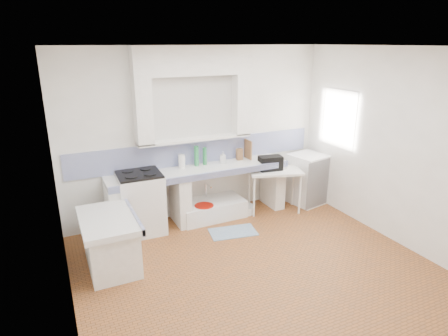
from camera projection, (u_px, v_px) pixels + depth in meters
name	position (u px, v px, depth m)	size (l,w,h in m)	color
floor	(256.00, 268.00, 5.07)	(4.50, 4.50, 0.00)	brown
ceiling	(263.00, 46.00, 4.20)	(4.50, 4.50, 0.00)	white
wall_back	(198.00, 134.00, 6.35)	(4.50, 4.50, 0.00)	white
wall_front	(393.00, 242.00, 2.92)	(4.50, 4.50, 0.00)	white
wall_left	(58.00, 199.00, 3.72)	(4.50, 4.50, 0.00)	white
wall_right	(394.00, 147.00, 5.55)	(4.50, 4.50, 0.00)	white
alcove_mass	(193.00, 61.00, 5.84)	(1.90, 0.25, 0.45)	white
window_frame	(347.00, 118.00, 6.58)	(0.35, 0.86, 1.06)	#332110
lace_valance	(342.00, 96.00, 6.41)	(0.01, 0.84, 0.24)	white
counter_slab	(200.00, 171.00, 6.22)	(3.00, 0.60, 0.08)	white
counter_lip	(207.00, 176.00, 5.98)	(3.00, 0.04, 0.10)	navy
counter_pier_left	(114.00, 212.00, 5.79)	(0.20, 0.55, 0.82)	white
counter_pier_mid	(180.00, 200.00, 6.22)	(0.20, 0.55, 0.82)	white
counter_pier_right	(273.00, 184.00, 6.93)	(0.20, 0.55, 0.82)	white
peninsula_top	(108.00, 220.00, 4.95)	(0.70, 1.10, 0.08)	white
peninsula_base	(111.00, 244.00, 5.06)	(0.60, 1.00, 0.62)	white
peninsula_lip	(134.00, 215.00, 5.08)	(0.04, 1.10, 0.10)	navy
backsplash	(199.00, 151.00, 6.43)	(4.27, 0.03, 0.40)	navy
stove	(141.00, 203.00, 5.94)	(0.66, 0.64, 0.94)	white
sink	(211.00, 210.00, 6.53)	(1.10, 0.60, 0.26)	white
side_table	(274.00, 190.00, 6.71)	(0.90, 0.50, 0.04)	white
fridge	(308.00, 179.00, 7.04)	(0.59, 0.59, 0.91)	white
bucket_red	(204.00, 214.00, 6.33)	(0.32, 0.32, 0.30)	#AB0B01
bucket_orange	(217.00, 210.00, 6.51)	(0.28, 0.28, 0.26)	#D24221
bucket_blue	(235.00, 208.00, 6.57)	(0.30, 0.30, 0.28)	#0A12AF
basin_white	(245.00, 209.00, 6.71)	(0.33, 0.33, 0.13)	white
water_bottle_a	(199.00, 208.00, 6.59)	(0.07, 0.07, 0.27)	silver
water_bottle_b	(209.00, 206.00, 6.66)	(0.08, 0.08, 0.28)	silver
black_bag	(270.00, 163.00, 6.57)	(0.39, 0.22, 0.24)	black
green_bottle_a	(196.00, 156.00, 6.29)	(0.07, 0.07, 0.33)	#258041
green_bottle_b	(205.00, 156.00, 6.35)	(0.06, 0.06, 0.30)	#258041
knife_block	(239.00, 154.00, 6.63)	(0.10, 0.08, 0.20)	olive
cutting_board	(248.00, 149.00, 6.68)	(0.02, 0.24, 0.33)	olive
paper_towel	(182.00, 161.00, 6.20)	(0.11, 0.11, 0.22)	white
soap_bottle	(223.00, 157.00, 6.44)	(0.09, 0.10, 0.21)	white
rug	(233.00, 232.00, 6.03)	(0.72, 0.41, 0.01)	#285788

